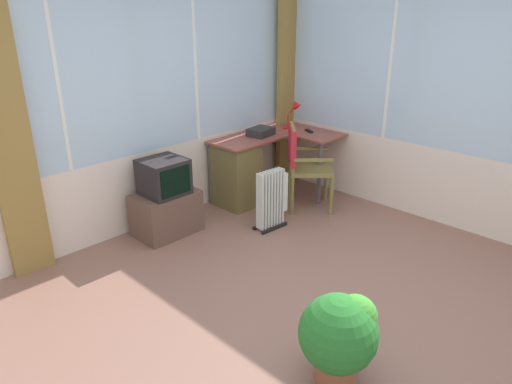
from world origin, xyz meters
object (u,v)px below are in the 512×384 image
Objects in this scene: desk_lamp at (295,111)px; space_heater at (272,199)px; potted_plant at (340,334)px; wooden_armchair at (300,157)px; paper_tray at (261,132)px; desk at (242,169)px; tv_remote at (309,131)px; tv_on_stand at (166,201)px.

desk_lamp is 1.44m from space_heater.
potted_plant is (-2.43, -2.41, -0.65)m from desk_lamp.
potted_plant is (-1.93, -1.91, -0.27)m from wooden_armchair.
paper_tray is at bearing 51.73° from space_heater.
wooden_armchair is at bearing -83.89° from paper_tray.
desk reaches higher than space_heater.
potted_plant is (-1.87, -2.47, -0.47)m from paper_tray.
desk is 0.97m from tv_remote.
paper_tray reaches higher than potted_plant.
desk_lamp reaches higher than tv_on_stand.
potted_plant is at bearing -122.28° from desk.
desk is 0.70m from wooden_armchair.
paper_tray is 1.48m from tv_on_stand.
wooden_armchair is 1.63× the size of potted_plant.
space_heater is (-0.61, -0.14, -0.29)m from wooden_armchair.
potted_plant is at bearing -100.69° from tv_on_stand.
wooden_armchair is (-0.50, -0.50, -0.38)m from desk_lamp.
wooden_armchair is 1.53× the size of space_heater.
tv_on_stand reaches higher than tv_remote.
desk is 2.22× the size of space_heater.
potted_plant is at bearing -126.75° from space_heater.
desk_lamp is at bearing -5.87° from paper_tray.
wooden_armchair is 1.22× the size of tv_on_stand.
space_heater is at bearing -167.16° from wooden_armchair.
desk is 1.45× the size of wooden_armchair.
tv_on_stand is at bearing -179.84° from paper_tray.
wooden_armchair reaches higher than tv_on_stand.
wooden_armchair is at bearing -135.19° from desk_lamp.
tv_remote is at bearing -19.74° from desk.
paper_tray is at bearing 52.81° from potted_plant.
desk_lamp is 0.33m from tv_remote.
tv_on_stand is at bearing -179.87° from desk.
wooden_armchair is at bearing 44.71° from potted_plant.
space_heater is at bearing -150.14° from desk_lamp.
desk_lamp is at bearing -1.57° from tv_on_stand.
desk_lamp is 2.07m from tv_on_stand.
desk_lamp is at bearing 29.86° from space_heater.
potted_plant is at bearing -135.27° from desk_lamp.
paper_tray is at bearing 0.25° from desk.
desk is 0.50m from paper_tray.
paper_tray is 0.50× the size of potted_plant.
tv_on_stand reaches higher than desk.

